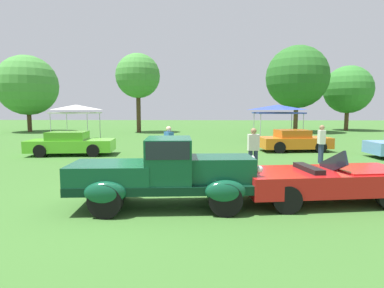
{
  "coord_description": "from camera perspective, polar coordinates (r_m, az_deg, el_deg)",
  "views": [
    {
      "loc": [
        1.43,
        -7.54,
        2.39
      ],
      "look_at": [
        1.02,
        2.9,
        1.22
      ],
      "focal_mm": 29.26,
      "sensor_mm": 36.0,
      "label": 1
    }
  ],
  "objects": [
    {
      "name": "ground_plane",
      "position": [
        8.03,
        -8.24,
        -10.97
      ],
      "size": [
        120.0,
        120.0,
        0.0
      ],
      "primitive_type": "plane",
      "color": "#386628"
    },
    {
      "name": "feature_pickup_truck",
      "position": [
        7.64,
        -4.85,
        -5.11
      ],
      "size": [
        4.61,
        2.09,
        1.7
      ],
      "color": "black",
      "rests_on": "ground_plane"
    },
    {
      "name": "neighbor_convertible",
      "position": [
        8.8,
        23.41,
        -6.01
      ],
      "size": [
        4.44,
        2.31,
        1.4
      ],
      "color": "red",
      "rests_on": "ground_plane"
    },
    {
      "name": "show_car_lime",
      "position": [
        17.44,
        -21.25,
        0.07
      ],
      "size": [
        4.45,
        2.16,
        1.22
      ],
      "color": "#60C62D",
      "rests_on": "ground_plane"
    },
    {
      "name": "show_car_orange",
      "position": [
        18.63,
        18.12,
        0.56
      ],
      "size": [
        4.03,
        2.14,
        1.22
      ],
      "color": "orange",
      "rests_on": "ground_plane"
    },
    {
      "name": "spectator_near_truck",
      "position": [
        11.83,
        11.1,
        -0.89
      ],
      "size": [
        0.42,
        0.28,
        1.69
      ],
      "color": "#283351",
      "rests_on": "ground_plane"
    },
    {
      "name": "spectator_between_cars",
      "position": [
        14.89,
        22.5,
        0.22
      ],
      "size": [
        0.26,
        0.41,
        1.69
      ],
      "color": "#283351",
      "rests_on": "ground_plane"
    },
    {
      "name": "spectator_by_row",
      "position": [
        12.85,
        -4.24,
        -0.21
      ],
      "size": [
        0.43,
        0.46,
        1.69
      ],
      "color": "#283351",
      "rests_on": "ground_plane"
    },
    {
      "name": "canopy_tent_left_field",
      "position": [
        25.49,
        -20.4,
        6.07
      ],
      "size": [
        3.01,
        3.01,
        2.71
      ],
      "color": "#B7B7BC",
      "rests_on": "ground_plane"
    },
    {
      "name": "canopy_tent_center_field",
      "position": [
        24.39,
        15.31,
        6.25
      ],
      "size": [
        3.32,
        3.32,
        2.71
      ],
      "color": "#B7B7BC",
      "rests_on": "ground_plane"
    },
    {
      "name": "treeline_far_left",
      "position": [
        37.28,
        -27.81,
        9.43
      ],
      "size": [
        6.18,
        6.18,
        7.93
      ],
      "color": "#47331E",
      "rests_on": "ground_plane"
    },
    {
      "name": "treeline_mid_left",
      "position": [
        32.88,
        -9.83,
        12.09
      ],
      "size": [
        4.49,
        4.49,
        7.98
      ],
      "color": "#47331E",
      "rests_on": "ground_plane"
    },
    {
      "name": "treeline_center",
      "position": [
        34.13,
        18.62,
        11.46
      ],
      "size": [
        6.28,
        6.28,
        8.75
      ],
      "color": "brown",
      "rests_on": "ground_plane"
    },
    {
      "name": "treeline_mid_right",
      "position": [
        39.16,
        26.57,
        8.85
      ],
      "size": [
        5.24,
        5.24,
        7.15
      ],
      "color": "brown",
      "rests_on": "ground_plane"
    }
  ]
}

